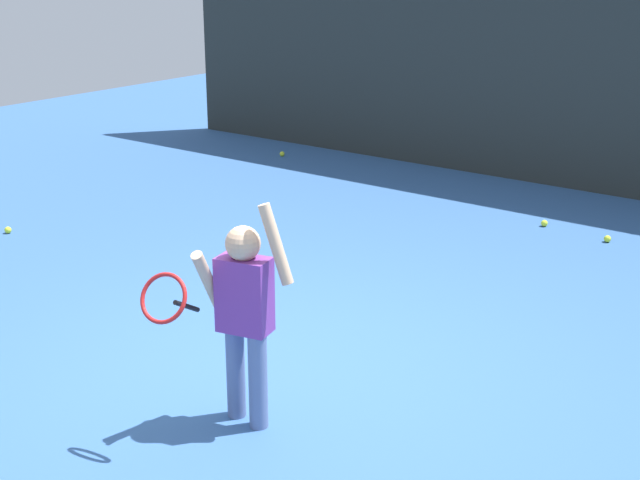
# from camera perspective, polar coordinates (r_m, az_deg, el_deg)

# --- Properties ---
(ground_plane) EXTENTS (20.00, 20.00, 0.00)m
(ground_plane) POSITION_cam_1_polar(r_m,az_deg,el_deg) (6.07, -2.82, -8.03)
(ground_plane) COLOR #335B93
(back_fence_windscreen) EXTENTS (11.75, 0.08, 3.00)m
(back_fence_windscreen) POSITION_cam_1_polar(r_m,az_deg,el_deg) (10.39, 17.34, 10.97)
(back_fence_windscreen) COLOR #282D2B
(back_fence_windscreen) RESTS_ON ground
(fence_post_0) EXTENTS (0.09, 0.09, 3.15)m
(fence_post_0) POSITION_cam_1_polar(r_m,az_deg,el_deg) (13.48, -6.56, 13.52)
(fence_post_0) COLOR slate
(fence_post_0) RESTS_ON ground
(fence_post_1) EXTENTS (0.09, 0.09, 3.15)m
(fence_post_1) POSITION_cam_1_polar(r_m,az_deg,el_deg) (11.22, 8.14, 12.49)
(fence_post_1) COLOR slate
(fence_post_1) RESTS_ON ground
(tennis_player) EXTENTS (0.62, 0.68, 1.35)m
(tennis_player) POSITION_cam_1_polar(r_m,az_deg,el_deg) (5.14, -4.97, -4.26)
(tennis_player) COLOR slate
(tennis_player) RESTS_ON ground
(tennis_ball_0) EXTENTS (0.07, 0.07, 0.07)m
(tennis_ball_0) POSITION_cam_1_polar(r_m,az_deg,el_deg) (7.12, -3.28, -3.62)
(tennis_ball_0) COLOR #CCE033
(tennis_ball_0) RESTS_ON ground
(tennis_ball_2) EXTENTS (0.07, 0.07, 0.07)m
(tennis_ball_2) POSITION_cam_1_polar(r_m,az_deg,el_deg) (8.90, 17.64, 0.07)
(tennis_ball_2) COLOR #CCE033
(tennis_ball_2) RESTS_ON ground
(tennis_ball_3) EXTENTS (0.07, 0.07, 0.07)m
(tennis_ball_3) POSITION_cam_1_polar(r_m,az_deg,el_deg) (9.24, -19.04, 0.60)
(tennis_ball_3) COLOR #CCE033
(tennis_ball_3) RESTS_ON ground
(tennis_ball_5) EXTENTS (0.07, 0.07, 0.07)m
(tennis_ball_5) POSITION_cam_1_polar(r_m,az_deg,el_deg) (9.21, 13.94, 1.03)
(tennis_ball_5) COLOR #CCE033
(tennis_ball_5) RESTS_ON ground
(tennis_ball_6) EXTENTS (0.07, 0.07, 0.07)m
(tennis_ball_6) POSITION_cam_1_polar(r_m,az_deg,el_deg) (11.88, -2.40, 5.44)
(tennis_ball_6) COLOR #CCE033
(tennis_ball_6) RESTS_ON ground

